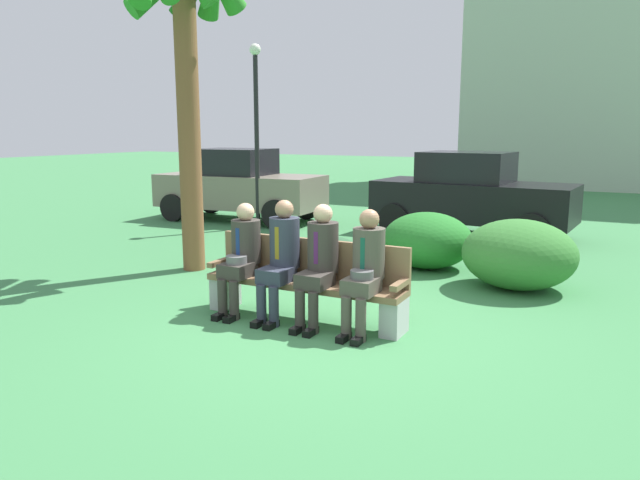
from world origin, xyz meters
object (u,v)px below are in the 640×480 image
parked_car_far (471,194)px  street_lamp (256,118)px  seated_man_centerleft (281,254)px  parked_car_near (239,185)px  seated_man_leftmost (242,253)px  seated_man_rightmost (365,265)px  seated_man_centerright (319,259)px  shrub_mid_lawn (335,255)px  palm_tree_tall (184,19)px  shrub_near_bench (427,240)px  shrub_far_lawn (519,254)px  park_bench (306,281)px  building_backdrop (622,22)px

parked_car_far → street_lamp: size_ratio=1.03×
seated_man_centerleft → parked_car_near: parked_car_near is taller
seated_man_leftmost → parked_car_far: parked_car_far is taller
seated_man_centerleft → street_lamp: (-3.74, 5.26, 1.61)m
seated_man_leftmost → seated_man_rightmost: seated_man_rightmost is taller
seated_man_centerright → shrub_mid_lawn: 2.44m
seated_man_rightmost → parked_car_near: parked_car_near is taller
seated_man_centerleft → parked_car_near: size_ratio=0.34×
seated_man_leftmost → palm_tree_tall: size_ratio=0.25×
shrub_near_bench → shrub_far_lawn: (1.46, -0.63, 0.04)m
seated_man_rightmost → park_bench: bearing=170.1°
seated_man_centerleft → shrub_near_bench: size_ratio=0.97×
seated_man_centerleft → palm_tree_tall: palm_tree_tall is taller
street_lamp → building_backdrop: building_backdrop is taller
park_bench → shrub_near_bench: size_ratio=1.70×
parked_car_far → building_backdrop: 14.94m
seated_man_centerright → parked_car_far: bearing=88.9°
seated_man_centerright → shrub_far_lawn: seated_man_centerright is taller
shrub_near_bench → parked_car_far: bearing=91.8°
seated_man_centerleft → seated_man_centerright: seated_man_centerleft is taller
seated_man_centerleft → shrub_near_bench: 3.29m
shrub_near_bench → shrub_far_lawn: size_ratio=0.92×
building_backdrop → street_lamp: bearing=-113.3°
park_bench → street_lamp: bearing=127.9°
seated_man_leftmost → parked_car_far: (1.14, 6.43, 0.12)m
parked_car_far → street_lamp: 4.75m
street_lamp → seated_man_leftmost: bearing=-58.6°
building_backdrop → seated_man_centerright: bearing=-96.3°
shrub_mid_lawn → building_backdrop: (3.13, 18.03, 5.81)m
palm_tree_tall → street_lamp: bearing=108.8°
seated_man_centerright → street_lamp: street_lamp is taller
seated_man_centerright → seated_man_rightmost: 0.54m
park_bench → shrub_near_bench: (0.46, 3.07, -0.00)m
seated_man_leftmost → shrub_near_bench: seated_man_leftmost is taller
park_bench → seated_man_centerleft: size_ratio=1.75×
shrub_near_bench → palm_tree_tall: bearing=-151.5°
seated_man_rightmost → palm_tree_tall: 4.80m
seated_man_rightmost → seated_man_centerright: bearing=179.2°
shrub_mid_lawn → shrub_far_lawn: (2.58, 0.34, 0.20)m
parked_car_far → street_lamp: street_lamp is taller
park_bench → parked_car_near: parked_car_near is taller
park_bench → building_backdrop: size_ratio=0.19×
seated_man_leftmost → parked_car_far: bearing=80.0°
palm_tree_tall → parked_car_far: (3.07, 4.95, -2.84)m
parked_car_far → street_lamp: bearing=-165.1°
park_bench → shrub_far_lawn: shrub_far_lawn is taller
seated_man_rightmost → palm_tree_tall: size_ratio=0.25×
shrub_near_bench → seated_man_leftmost: bearing=-111.1°
street_lamp → shrub_mid_lawn: bearing=-42.3°
shrub_near_bench → shrub_mid_lawn: (-1.12, -0.97, -0.16)m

